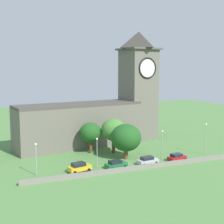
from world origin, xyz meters
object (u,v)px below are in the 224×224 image
(car_yellow, at_px, (79,167))
(car_silver, at_px, (148,160))
(car_green, at_px, (116,164))
(streetlamp_west_end, at_px, (36,154))
(tree_riverside_east, at_px, (126,138))
(streetlamp_west_mid, at_px, (97,147))
(tree_by_tower, at_px, (90,133))
(car_red, at_px, (177,157))
(streetlamp_central, at_px, (162,140))
(church, at_px, (104,108))
(tree_churchyard, at_px, (114,130))
(streetlamp_east_mid, at_px, (206,134))

(car_yellow, height_order, car_silver, car_yellow)
(car_green, xyz_separation_m, streetlamp_west_end, (-15.70, 1.65, 3.42))
(tree_riverside_east, bearing_deg, car_yellow, -158.49)
(streetlamp_west_mid, height_order, tree_by_tower, tree_by_tower)
(car_yellow, relative_size, car_red, 1.06)
(car_green, relative_size, streetlamp_west_mid, 0.77)
(tree_riverside_east, bearing_deg, car_red, -30.00)
(streetlamp_west_end, bearing_deg, streetlamp_central, 1.10)
(streetlamp_west_end, height_order, tree_by_tower, tree_by_tower)
(church, bearing_deg, car_yellow, -121.51)
(tree_churchyard, bearing_deg, tree_by_tower, 157.24)
(tree_riverside_east, bearing_deg, car_silver, -65.74)
(car_yellow, xyz_separation_m, tree_riverside_east, (12.27, 4.83, 3.90))
(church, relative_size, tree_by_tower, 5.61)
(streetlamp_east_mid, bearing_deg, streetlamp_central, 176.75)
(church, bearing_deg, tree_riverside_east, -93.54)
(car_red, height_order, tree_by_tower, tree_by_tower)
(car_yellow, bearing_deg, streetlamp_east_mid, 1.87)
(car_yellow, relative_size, streetlamp_west_end, 0.77)
(tree_churchyard, bearing_deg, car_green, -109.97)
(car_green, relative_size, streetlamp_central, 0.73)
(church, xyz_separation_m, tree_churchyard, (-1.64, -11.03, -3.89))
(streetlamp_central, height_order, tree_churchyard, tree_churchyard)
(tree_churchyard, distance_m, tree_by_tower, 5.59)
(streetlamp_west_end, bearing_deg, car_red, -3.67)
(car_silver, distance_m, car_red, 7.23)
(streetlamp_west_mid, xyz_separation_m, streetlamp_central, (15.52, 0.34, 0.19))
(streetlamp_east_mid, bearing_deg, car_red, -168.66)
(tree_churchyard, relative_size, tree_riverside_east, 1.05)
(car_silver, height_order, streetlamp_west_end, streetlamp_west_end)
(car_green, distance_m, car_red, 14.43)
(car_yellow, relative_size, car_silver, 1.01)
(church, relative_size, streetlamp_west_mid, 6.66)
(church, height_order, car_silver, church)
(car_green, distance_m, streetlamp_west_mid, 5.16)
(streetlamp_central, xyz_separation_m, streetlamp_east_mid, (11.40, -0.65, 0.56))
(car_yellow, distance_m, car_red, 22.04)
(tree_riverside_east, bearing_deg, tree_by_tower, 125.56)
(car_red, height_order, streetlamp_west_end, streetlamp_west_end)
(car_red, bearing_deg, streetlamp_central, 133.47)
(car_red, relative_size, streetlamp_west_end, 0.73)
(car_yellow, relative_size, streetlamp_west_mid, 0.78)
(streetlamp_west_end, height_order, streetlamp_central, streetlamp_central)
(car_green, xyz_separation_m, streetlamp_central, (12.09, 2.19, 3.58))
(car_silver, xyz_separation_m, streetlamp_east_mid, (16.30, 1.78, 4.08))
(tree_riverside_east, relative_size, tree_by_tower, 1.08)
(tree_by_tower, bearing_deg, streetlamp_west_end, -141.43)
(streetlamp_central, height_order, tree_by_tower, tree_by_tower)
(church, height_order, streetlamp_west_end, church)
(church, distance_m, streetlamp_east_mid, 27.66)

